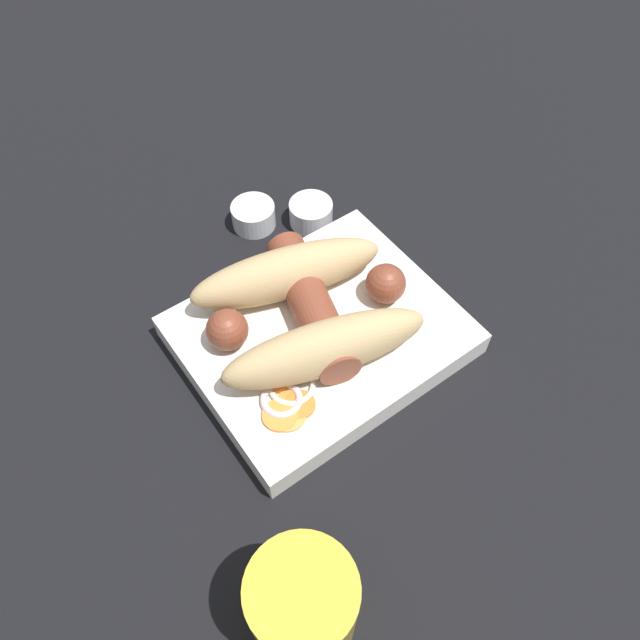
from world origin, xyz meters
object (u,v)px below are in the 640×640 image
Objects in this scene: bread_roll at (308,308)px; condiment_cup_far at (254,217)px; drink_glass at (303,606)px; condiment_cup_near at (311,214)px; sausage at (309,306)px; food_tray at (320,335)px.

bread_roll is 4.52× the size of condiment_cup_far.
condiment_cup_near is at bearing 53.78° from drink_glass.
bread_roll is 1.16× the size of sausage.
food_tray is 5.12× the size of condiment_cup_far.
bread_roll is at bearing 53.93° from drink_glass.
condiment_cup_near is at bearing 53.79° from sausage.
food_tray is 0.15m from condiment_cup_near.
drink_glass reaches higher than condiment_cup_far.
condiment_cup_near is 0.49× the size of drink_glass.
food_tray is at bearing -122.51° from condiment_cup_near.
sausage reaches higher than food_tray.
food_tray is 2.50× the size of drink_glass.
condiment_cup_near is (0.09, 0.12, -0.04)m from bread_roll.
drink_glass is (-0.17, -0.34, 0.03)m from condiment_cup_far.
condiment_cup_near is 1.00× the size of condiment_cup_far.
drink_glass is at bearing -126.23° from sausage.
drink_glass reaches higher than bread_roll.
condiment_cup_near is 0.06m from condiment_cup_far.
sausage reaches higher than condiment_cup_far.
condiment_cup_far is 0.38m from drink_glass.
condiment_cup_near is 0.38m from drink_glass.
sausage reaches higher than condiment_cup_near.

